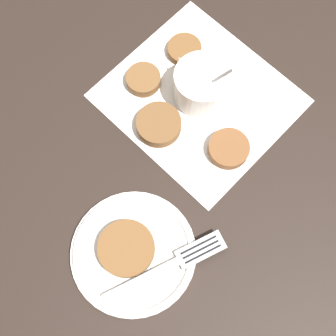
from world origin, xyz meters
TOP-DOWN VIEW (x-y plane):
  - ground_plane at (0.00, 0.00)m, footprint 4.00×4.00m
  - napkin at (-0.02, 0.03)m, footprint 0.28×0.26m
  - sauce_bowl at (-0.02, 0.02)m, footprint 0.10×0.09m
  - fritter_0 at (-0.12, 0.06)m, footprint 0.06×0.06m
  - fritter_1 at (0.06, 0.07)m, footprint 0.06×0.06m
  - fritter_2 at (-0.01, 0.11)m, footprint 0.07×0.07m
  - fritter_3 at (0.06, -0.02)m, footprint 0.06×0.06m
  - serving_plate at (-0.13, 0.28)m, footprint 0.18×0.18m
  - fritter_on_plate at (-0.12, 0.28)m, footprint 0.08×0.08m
  - fork at (-0.18, 0.24)m, footprint 0.08×0.19m

SIDE VIEW (x-z plane):
  - ground_plane at x=0.00m, z-range 0.00..0.00m
  - napkin at x=-0.02m, z-range 0.00..0.00m
  - serving_plate at x=-0.13m, z-range 0.00..0.02m
  - fritter_3 at x=0.06m, z-range 0.00..0.02m
  - fritter_0 at x=-0.12m, z-range 0.00..0.02m
  - fritter_1 at x=0.06m, z-range 0.00..0.02m
  - fritter_2 at x=-0.01m, z-range 0.00..0.02m
  - fork at x=-0.18m, z-range 0.02..0.02m
  - fritter_on_plate at x=-0.12m, z-range 0.02..0.03m
  - sauce_bowl at x=-0.02m, z-range -0.03..0.09m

